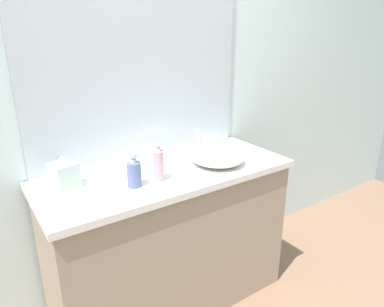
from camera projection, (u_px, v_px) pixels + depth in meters
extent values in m
cube|color=silver|center=(134.00, 93.00, 2.10)|extent=(6.00, 0.06, 2.60)
cube|color=gray|center=(170.00, 242.00, 2.15)|extent=(1.41, 0.55, 0.87)
cube|color=silver|center=(168.00, 174.00, 2.00)|extent=(1.45, 0.59, 0.04)
cube|color=#B2BCC6|center=(140.00, 70.00, 2.04)|extent=(1.37, 0.01, 1.07)
ellipsoid|color=silver|center=(217.00, 156.00, 2.08)|extent=(0.32, 0.33, 0.09)
cylinder|color=silver|center=(199.00, 144.00, 2.22)|extent=(0.03, 0.03, 0.14)
cylinder|color=silver|center=(203.00, 137.00, 2.17)|extent=(0.03, 0.09, 0.03)
sphere|color=silver|center=(197.00, 131.00, 2.21)|extent=(0.03, 0.03, 0.03)
cylinder|color=#54679B|center=(134.00, 174.00, 1.77)|extent=(0.07, 0.07, 0.13)
cylinder|color=silver|center=(133.00, 161.00, 1.75)|extent=(0.03, 0.03, 0.02)
sphere|color=silver|center=(133.00, 155.00, 1.74)|extent=(0.04, 0.04, 0.04)
cylinder|color=silver|center=(134.00, 156.00, 1.73)|extent=(0.02, 0.02, 0.02)
cylinder|color=#D69BAB|center=(158.00, 166.00, 1.84)|extent=(0.06, 0.06, 0.17)
cylinder|color=silver|center=(158.00, 149.00, 1.81)|extent=(0.03, 0.03, 0.02)
sphere|color=silver|center=(157.00, 144.00, 1.80)|extent=(0.04, 0.04, 0.04)
cylinder|color=silver|center=(158.00, 145.00, 1.79)|extent=(0.02, 0.02, 0.02)
cube|color=silver|center=(64.00, 175.00, 1.77)|extent=(0.14, 0.14, 0.13)
cone|color=white|center=(62.00, 160.00, 1.74)|extent=(0.07, 0.07, 0.04)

